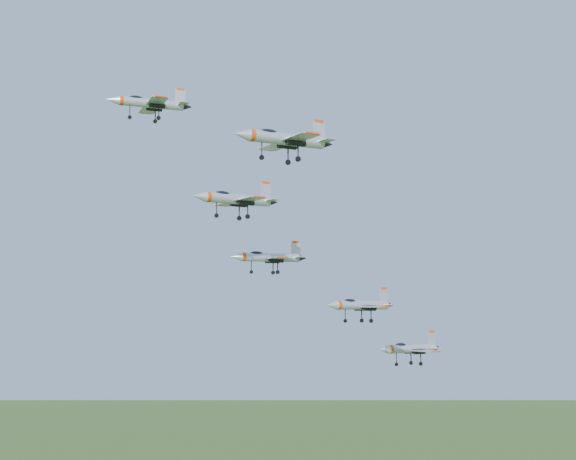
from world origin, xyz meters
TOP-DOWN VIEW (x-y plane):
  - jet_lead at (-14.16, 7.54)m, footprint 13.34×11.14m
  - jet_left_high at (-5.04, -4.03)m, footprint 13.98×11.52m
  - jet_right_high at (-7.53, -22.55)m, footprint 13.97×11.47m
  - jet_left_low at (6.47, 7.36)m, footprint 13.12×11.00m
  - jet_right_low at (12.02, -10.54)m, footprint 12.36×10.19m
  - jet_trail at (28.23, -1.51)m, footprint 13.37×11.02m

SIDE VIEW (x-z plane):
  - jet_trail at x=28.23m, z-range 108.13..111.71m
  - jet_right_low at x=12.02m, z-range 115.37..118.68m
  - jet_left_low at x=6.47m, z-range 123.00..126.52m
  - jet_left_high at x=-5.04m, z-range 130.35..134.09m
  - jet_right_high at x=-7.53m, z-range 135.47..139.22m
  - jet_lead at x=-14.16m, z-range 145.95..149.51m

